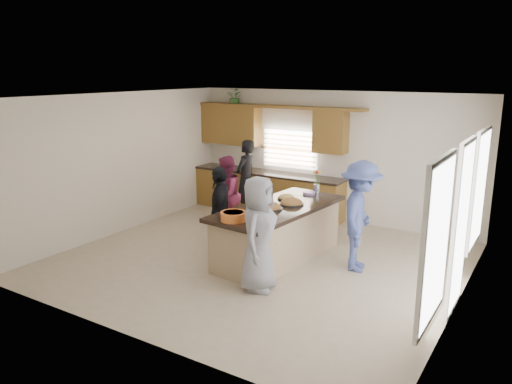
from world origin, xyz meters
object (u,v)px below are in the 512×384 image
Objects in this scene: salad_bowl at (234,216)px; woman_left_front at (220,212)px; woman_left_back at (246,178)px; woman_left_mid at (226,195)px; island at (278,234)px; woman_right_back at (360,216)px; woman_right_front at (259,234)px.

woman_left_front reaches higher than salad_bowl.
woman_left_back is 1.09× the size of woman_left_mid.
woman_left_back reaches higher than island.
salad_bowl is 0.23× the size of woman_left_back.
salad_bowl is 2.32m from woman_left_mid.
woman_left_back is at bearing 171.28° from woman_left_front.
woman_left_front is at bearing -152.33° from island.
woman_left_front is (1.02, -2.41, -0.05)m from woman_left_back.
woman_left_mid is 3.00m from woman_right_back.
woman_right_back is at bearing 41.90° from salad_bowl.
woman_left_back is at bearing -172.84° from woman_left_mid.
woman_left_back is 0.99× the size of woman_right_front.
woman_left_mid is at bearing 32.82° from woman_right_front.
woman_left_back is (-1.97, 2.02, 0.40)m from island.
woman_right_front is (0.36, -1.23, 0.42)m from island.
woman_left_mid is 0.98× the size of woman_left_front.
island is 1.53× the size of woman_right_back.
woman_right_front is (1.31, -0.84, 0.06)m from woman_left_front.
salad_bowl is at bearing 15.39° from woman_left_front.
woman_left_front is (-0.77, 0.72, -0.22)m from salad_bowl.
island is at bearing 89.46° from woman_right_back.
woman_left_back is 3.77m from woman_right_back.
woman_right_front is at bearing 134.15° from woman_right_back.
salad_bowl is 1.08m from woman_left_front.
woman_right_front is at bearing -68.27° from island.
woman_right_front reaches higher than woman_left_back.
salad_bowl is 0.22× the size of woman_right_back.
woman_left_mid is at bearing 69.61° from woman_right_back.
salad_bowl is (-0.17, -1.10, 0.58)m from island.
island is 1.61× the size of woman_right_front.
woman_left_back is 2.62m from woman_left_front.
woman_right_front is (0.53, -0.13, -0.16)m from salad_bowl.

